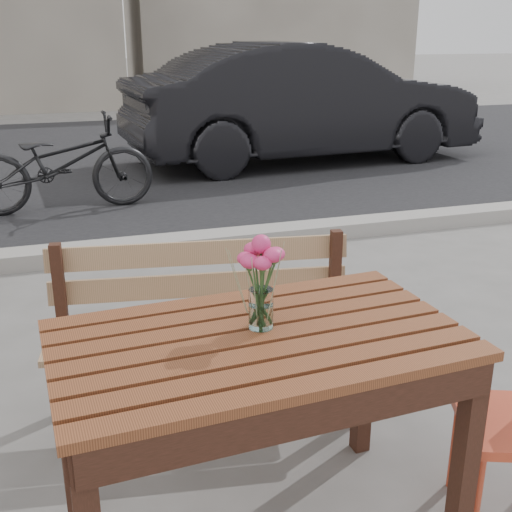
% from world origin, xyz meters
% --- Properties ---
extents(street, '(30.00, 8.12, 0.12)m').
position_xyz_m(street, '(0.00, 5.06, 0.03)').
color(street, black).
rests_on(street, ground).
extents(main_table, '(1.28, 0.79, 0.77)m').
position_xyz_m(main_table, '(-0.15, -0.05, 0.64)').
color(main_table, '#582D17').
rests_on(main_table, ground).
extents(main_bench, '(1.36, 0.59, 0.82)m').
position_xyz_m(main_bench, '(-0.13, 0.78, 0.50)').
color(main_bench, '#97774E').
rests_on(main_bench, ground).
extents(main_vase, '(0.16, 0.16, 0.30)m').
position_xyz_m(main_vase, '(-0.12, 0.00, 0.95)').
color(main_vase, white).
rests_on(main_vase, main_table).
extents(parked_car, '(4.65, 1.92, 1.50)m').
position_xyz_m(parked_car, '(2.47, 6.15, 0.75)').
color(parked_car, black).
rests_on(parked_car, ground).
extents(bicycle, '(1.74, 0.67, 0.90)m').
position_xyz_m(bicycle, '(-0.62, 4.54, 0.45)').
color(bicycle, black).
rests_on(bicycle, ground).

